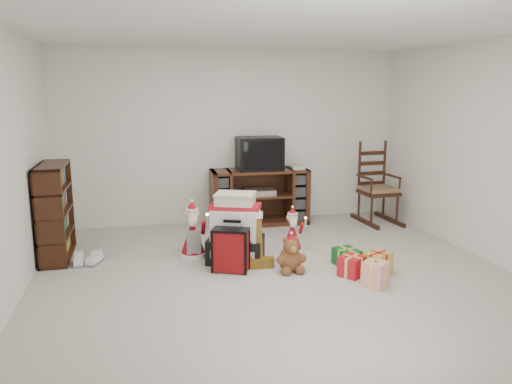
% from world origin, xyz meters
% --- Properties ---
extents(room, '(5.01, 5.01, 2.51)m').
position_xyz_m(room, '(0.00, 0.00, 1.25)').
color(room, '#BAB3AA').
rests_on(room, ground).
extents(tv_stand, '(1.42, 0.53, 0.80)m').
position_xyz_m(tv_stand, '(0.35, 2.22, 0.40)').
color(tv_stand, '#442213').
rests_on(tv_stand, floor).
extents(bookshelf, '(0.30, 0.90, 1.11)m').
position_xyz_m(bookshelf, '(-2.32, 1.28, 0.53)').
color(bookshelf, '#351B0E').
rests_on(bookshelf, floor).
extents(rocking_chair, '(0.54, 0.84, 1.24)m').
position_xyz_m(rocking_chair, '(2.07, 1.93, 0.42)').
color(rocking_chair, '#351B0E').
rests_on(rocking_chair, floor).
extents(gift_pile, '(0.74, 0.64, 0.78)m').
position_xyz_m(gift_pile, '(-0.32, 0.66, 0.34)').
color(gift_pile, black).
rests_on(gift_pile, floor).
extents(red_suitcase, '(0.41, 0.32, 0.56)m').
position_xyz_m(red_suitcase, '(-0.44, 0.34, 0.24)').
color(red_suitcase, maroon).
rests_on(red_suitcase, floor).
extents(stocking, '(0.30, 0.14, 0.63)m').
position_xyz_m(stocking, '(-0.19, 0.42, 0.32)').
color(stocking, '#0D791F').
rests_on(stocking, floor).
extents(teddy_bear, '(0.26, 0.23, 0.38)m').
position_xyz_m(teddy_bear, '(0.19, 0.19, 0.17)').
color(teddy_bear, brown).
rests_on(teddy_bear, floor).
extents(santa_figurine, '(0.27, 0.26, 0.55)m').
position_xyz_m(santa_figurine, '(0.42, 0.86, 0.21)').
color(santa_figurine, maroon).
rests_on(santa_figurine, floor).
extents(mrs_claus_figurine, '(0.33, 0.31, 0.67)m').
position_xyz_m(mrs_claus_figurine, '(-0.77, 0.96, 0.26)').
color(mrs_claus_figurine, maroon).
rests_on(mrs_claus_figurine, floor).
extents(sneaker_pair, '(0.33, 0.28, 0.09)m').
position_xyz_m(sneaker_pair, '(-1.98, 0.95, 0.05)').
color(sneaker_pair, white).
rests_on(sneaker_pair, floor).
extents(gift_cluster, '(0.54, 0.84, 0.25)m').
position_xyz_m(gift_cluster, '(0.85, -0.06, 0.13)').
color(gift_cluster, '#B0141D').
rests_on(gift_cluster, floor).
extents(crt_television, '(0.65, 0.48, 0.47)m').
position_xyz_m(crt_television, '(0.35, 2.22, 1.04)').
color(crt_television, black).
rests_on(crt_television, tv_stand).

